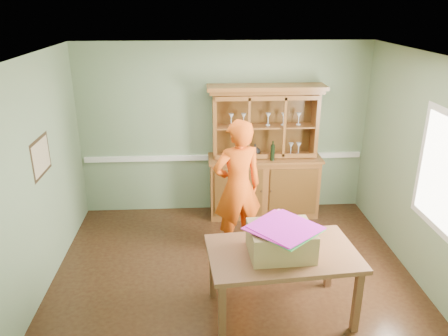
{
  "coord_description": "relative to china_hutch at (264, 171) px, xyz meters",
  "views": [
    {
      "loc": [
        -0.39,
        -4.59,
        3.25
      ],
      "look_at": [
        -0.1,
        0.4,
        1.32
      ],
      "focal_mm": 35.0,
      "sensor_mm": 36.0,
      "label": 1
    }
  ],
  "objects": [
    {
      "name": "wall_front",
      "position": [
        -0.61,
        -3.76,
        0.62
      ],
      "size": [
        4.5,
        0.0,
        4.5
      ],
      "primitive_type": "plane",
      "rotation": [
        -1.57,
        0.0,
        0.0
      ],
      "color": "gray",
      "rests_on": "floor"
    },
    {
      "name": "wall_left",
      "position": [
        -2.86,
        -1.76,
        0.62
      ],
      "size": [
        0.0,
        4.0,
        4.0
      ],
      "primitive_type": "plane",
      "rotation": [
        1.57,
        0.0,
        1.57
      ],
      "color": "gray",
      "rests_on": "floor"
    },
    {
      "name": "wall_right",
      "position": [
        1.64,
        -1.76,
        0.62
      ],
      "size": [
        0.0,
        4.0,
        4.0
      ],
      "primitive_type": "plane",
      "rotation": [
        1.57,
        0.0,
        -1.57
      ],
      "color": "gray",
      "rests_on": "floor"
    },
    {
      "name": "cardboard_box",
      "position": [
        -0.19,
        -2.48,
        0.2
      ],
      "size": [
        0.67,
        0.55,
        0.3
      ],
      "primitive_type": "cube",
      "rotation": [
        0.0,
        0.0,
        0.05
      ],
      "color": "olive",
      "rests_on": "dining_table"
    },
    {
      "name": "framed_map",
      "position": [
        -2.84,
        -1.46,
        0.82
      ],
      "size": [
        0.03,
        0.6,
        0.46
      ],
      "color": "#312313",
      "rests_on": "wall_left"
    },
    {
      "name": "window_panel",
      "position": [
        1.62,
        -2.06,
        0.77
      ],
      "size": [
        0.03,
        0.96,
        1.36
      ],
      "color": "white",
      "rests_on": "wall_right"
    },
    {
      "name": "person",
      "position": [
        -0.51,
        -1.08,
        0.2
      ],
      "size": [
        0.77,
        0.61,
        1.86
      ],
      "primitive_type": "imported",
      "rotation": [
        0.0,
        0.0,
        3.42
      ],
      "color": "#DA4D0D",
      "rests_on": "floor"
    },
    {
      "name": "floor",
      "position": [
        -0.61,
        -1.76,
        -0.73
      ],
      "size": [
        4.5,
        4.5,
        0.0
      ],
      "primitive_type": "plane",
      "color": "#432915",
      "rests_on": "ground"
    },
    {
      "name": "kite_stack",
      "position": [
        -0.18,
        -2.52,
        0.38
      ],
      "size": [
        0.81,
        0.81,
        0.04
      ],
      "rotation": [
        0.0,
        0.0,
        0.73
      ],
      "color": "#3BCB50",
      "rests_on": "cardboard_box"
    },
    {
      "name": "dining_table",
      "position": [
        -0.15,
        -2.44,
        -0.04
      ],
      "size": [
        1.64,
        1.07,
        0.78
      ],
      "rotation": [
        0.0,
        0.0,
        0.08
      ],
      "color": "brown",
      "rests_on": "floor"
    },
    {
      "name": "chair_rail",
      "position": [
        -0.61,
        0.21,
        0.17
      ],
      "size": [
        4.41,
        0.05,
        0.08
      ],
      "primitive_type": "cube",
      "color": "white",
      "rests_on": "wall_back"
    },
    {
      "name": "ceiling",
      "position": [
        -0.61,
        -1.76,
        1.97
      ],
      "size": [
        4.5,
        4.5,
        0.0
      ],
      "primitive_type": "plane",
      "rotation": [
        3.14,
        0.0,
        0.0
      ],
      "color": "white",
      "rests_on": "wall_back"
    },
    {
      "name": "china_hutch",
      "position": [
        0.0,
        0.0,
        0.0
      ],
      "size": [
        1.77,
        0.58,
        2.08
      ],
      "color": "brown",
      "rests_on": "floor"
    },
    {
      "name": "wall_back",
      "position": [
        -0.61,
        0.24,
        0.62
      ],
      "size": [
        4.5,
        0.0,
        4.5
      ],
      "primitive_type": "plane",
      "rotation": [
        1.57,
        0.0,
        0.0
      ],
      "color": "gray",
      "rests_on": "floor"
    }
  ]
}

